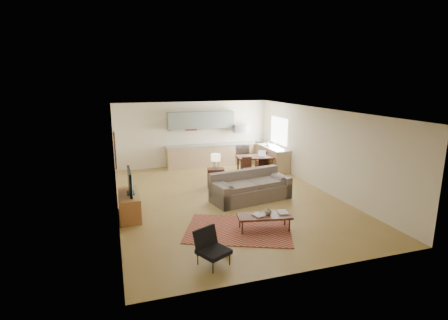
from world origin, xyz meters
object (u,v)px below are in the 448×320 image
object	(u,v)px
dining_table	(255,165)
tv_credenza	(129,205)
console_table	(216,178)
coffee_table	(264,223)
sofa	(251,186)
armchair	(214,248)

from	to	relation	value
dining_table	tv_credenza	bearing A→B (deg)	-140.53
console_table	coffee_table	bearing A→B (deg)	-76.44
coffee_table	tv_credenza	xyz separation A→B (m)	(-3.08, 1.93, 0.12)
sofa	tv_credenza	xyz separation A→B (m)	(-3.60, -0.21, -0.11)
armchair	tv_credenza	distance (m)	3.44
dining_table	coffee_table	bearing A→B (deg)	-102.10
coffee_table	tv_credenza	size ratio (longest dim) A/B	0.94
sofa	console_table	distance (m)	1.71
armchair	tv_credenza	size ratio (longest dim) A/B	0.51
dining_table	console_table	bearing A→B (deg)	-140.25
armchair	sofa	bearing A→B (deg)	30.82
tv_credenza	coffee_table	bearing A→B (deg)	-32.13
sofa	console_table	bearing A→B (deg)	101.84
tv_credenza	dining_table	size ratio (longest dim) A/B	1.01
sofa	console_table	size ratio (longest dim) A/B	3.84
sofa	dining_table	size ratio (longest dim) A/B	1.82
coffee_table	dining_table	size ratio (longest dim) A/B	0.95
coffee_table	tv_credenza	bearing A→B (deg)	158.82
sofa	coffee_table	size ratio (longest dim) A/B	1.91
coffee_table	console_table	bearing A→B (deg)	102.84
armchair	console_table	xyz separation A→B (m)	(1.51, 4.91, -0.03)
coffee_table	armchair	bearing A→B (deg)	-132.99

